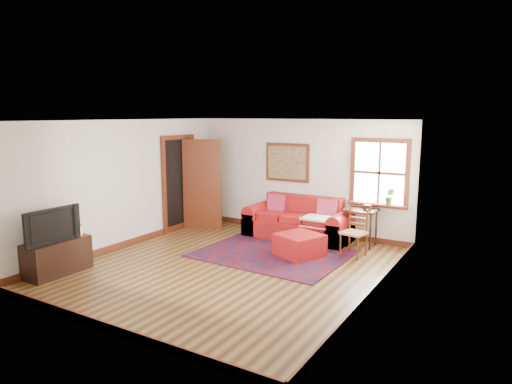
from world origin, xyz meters
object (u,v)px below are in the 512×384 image
Objects in this scene: red_ottoman at (299,245)px; ladder_back_chair at (355,231)px; red_leather_sofa at (298,224)px; side_table at (361,215)px; media_cabinet at (57,257)px.

red_ottoman is 0.83× the size of ladder_back_chair.
red_leather_sofa is 2.98× the size of side_table.
ladder_back_chair is at bearing -80.22° from side_table.
side_table is at bearing 3.50° from red_leather_sofa.
red_leather_sofa is 3.06× the size of red_ottoman.
ladder_back_chair is at bearing 55.69° from red_ottoman.
red_ottoman is 4.18m from media_cabinet.
media_cabinet is at bearing -114.34° from red_ottoman.
media_cabinet is at bearing -138.09° from ladder_back_chair.
red_leather_sofa reaches higher than red_ottoman.
media_cabinet reaches higher than red_ottoman.
ladder_back_chair reaches higher than red_leather_sofa.
ladder_back_chair is at bearing -21.81° from red_leather_sofa.
side_table is 0.85× the size of ladder_back_chair.
ladder_back_chair reaches higher than side_table.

